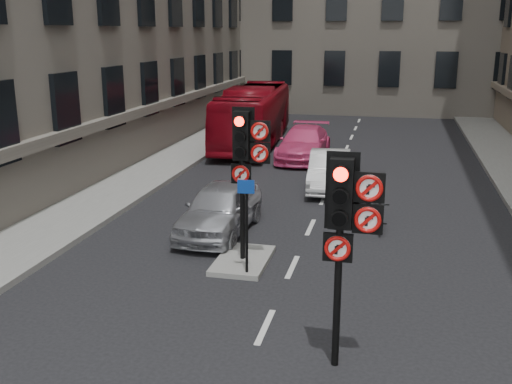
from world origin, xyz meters
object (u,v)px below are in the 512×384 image
at_px(signal_near, 346,217).
at_px(car_silver, 220,208).
at_px(info_sign, 246,213).
at_px(car_white, 330,170).
at_px(motorcyclist, 363,199).
at_px(signal_far, 246,152).
at_px(bus_red, 254,115).
at_px(car_pink, 304,143).
at_px(motorcycle, 380,214).

height_order(signal_near, car_silver, signal_near).
bearing_deg(info_sign, signal_near, -61.02).
xyz_separation_m(car_silver, car_white, (2.38, 5.38, -0.04)).
distance_m(car_white, info_sign, 8.31).
height_order(signal_near, motorcyclist, signal_near).
distance_m(signal_far, bus_red, 15.45).
bearing_deg(bus_red, motorcyclist, -66.89).
bearing_deg(car_white, signal_far, -102.92).
xyz_separation_m(motorcyclist, info_sign, (-2.31, -4.29, 0.72)).
bearing_deg(car_pink, signal_near, -79.01).
bearing_deg(info_sign, motorcyclist, 53.90).
bearing_deg(signal_near, car_silver, 122.52).
height_order(car_white, bus_red, bus_red).
xyz_separation_m(car_white, motorcyclist, (1.38, -3.93, 0.13)).
height_order(car_silver, bus_red, bus_red).
distance_m(signal_far, motorcyclist, 4.70).
xyz_separation_m(car_white, car_pink, (-1.63, 4.70, 0.04)).
bearing_deg(car_pink, motorcycle, -68.42).
bearing_deg(car_pink, signal_far, -87.55).
bearing_deg(signal_far, car_pink, 92.30).
bearing_deg(car_pink, car_white, -70.77).
xyz_separation_m(car_silver, car_pink, (0.75, 10.08, -0.00)).
xyz_separation_m(car_silver, bus_red, (-2.15, 13.00, 0.71)).
distance_m(signal_far, info_sign, 1.47).
xyz_separation_m(signal_near, motorcycle, (0.40, 7.23, -2.14)).
xyz_separation_m(signal_near, signal_far, (-2.60, 4.00, 0.12)).
height_order(signal_near, bus_red, signal_near).
bearing_deg(motorcycle, info_sign, -129.50).
distance_m(car_pink, motorcycle, 9.54).
distance_m(signal_near, info_sign, 4.13).
bearing_deg(motorcycle, car_pink, 106.53).
height_order(motorcycle, motorcyclist, motorcyclist).
bearing_deg(motorcycle, car_white, 109.08).
height_order(bus_red, motorcyclist, bus_red).
xyz_separation_m(motorcycle, info_sign, (-2.79, -4.04, 1.06)).
distance_m(bus_red, motorcycle, 13.44).
distance_m(signal_far, car_silver, 3.11).
distance_m(car_silver, motorcycle, 4.41).
bearing_deg(signal_near, bus_red, 107.47).
relative_size(car_white, bus_red, 0.39).
height_order(signal_far, car_silver, signal_far).
height_order(signal_far, car_white, signal_far).
distance_m(car_white, motorcyclist, 4.16).
bearing_deg(bus_red, car_white, -63.26).
distance_m(bus_red, motorcyclist, 12.98).
height_order(car_silver, car_white, car_silver).
distance_m(car_white, car_pink, 4.98).
height_order(signal_far, bus_red, signal_far).
bearing_deg(signal_far, bus_red, 102.71).
bearing_deg(car_silver, car_white, 67.79).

